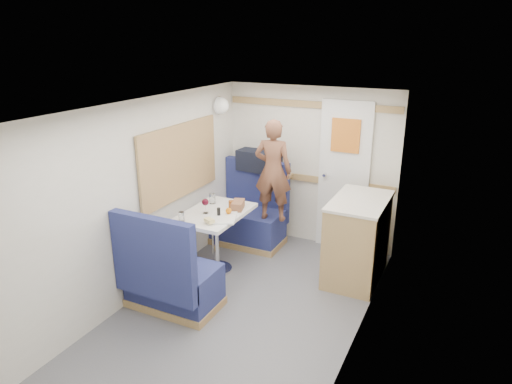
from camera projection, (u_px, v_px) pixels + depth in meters
The scene contains 26 objects.
floor at pixel (222, 333), 4.14m from camera, with size 4.50×4.50×0.00m, color #515156.
ceiling at pixel (215, 113), 3.49m from camera, with size 4.50×4.50×0.00m, color silver.
wall_back at pixel (310, 167), 5.73m from camera, with size 2.20×0.02×2.00m, color silver.
wall_left at pixel (118, 211), 4.27m from camera, with size 0.02×4.50×2.00m, color silver.
wall_right at pixel (348, 259), 3.36m from camera, with size 0.02×4.50×2.00m, color silver.
oak_trim_low at pixel (309, 179), 5.76m from camera, with size 2.15×0.02×0.08m, color olive.
oak_trim_high at pixel (312, 104), 5.46m from camera, with size 2.15×0.02×0.08m, color olive.
side_window at pixel (180, 161), 5.03m from camera, with size 0.04×1.30×0.72m, color #A3AF94.
rear_door at pixel (344, 174), 5.52m from camera, with size 0.62×0.12×1.86m.
dinette_table at pixel (215, 225), 5.08m from camera, with size 0.62×0.92×0.72m.
bench_far at pixel (250, 220), 5.90m from camera, with size 0.90×0.59×1.05m.
bench_near at pixel (170, 281), 4.43m from camera, with size 0.90×0.59×1.05m.
ledge at pixel (259, 172), 5.93m from camera, with size 0.90×0.14×0.04m, color olive.
dome_light at pixel (220, 106), 5.58m from camera, with size 0.20×0.20×0.20m, color white.
galley_counter at pixel (357, 238), 4.97m from camera, with size 0.57×0.92×0.92m.
person at pixel (273, 171), 5.36m from camera, with size 0.44×0.29×1.22m, color brown.
duffel_bag at pixel (259, 161), 5.88m from camera, with size 0.55×0.27×0.27m, color black.
tray at pixel (223, 218), 4.84m from camera, with size 0.26×0.35×0.02m, color white.
orange_fruit at pixel (229, 211), 4.91m from camera, with size 0.07×0.07×0.07m, color #E1580A.
cheese_block at pixel (209, 221), 4.69m from camera, with size 0.11×0.07×0.04m, color #D4BE7A.
wine_glass at pixel (205, 203), 4.95m from camera, with size 0.08×0.08×0.17m.
tumbler_left at pixel (181, 217), 4.77m from camera, with size 0.06×0.06×0.10m, color white.
tumbler_mid at pixel (212, 199), 5.26m from camera, with size 0.07×0.07×0.12m, color white.
beer_glass at pixel (231, 205), 5.11m from camera, with size 0.06×0.06×0.09m, color #8C4414.
pepper_grinder at pixel (219, 212), 4.88m from camera, with size 0.04×0.04×0.10m, color black.
bread_loaf at pixel (238, 205), 5.10m from camera, with size 0.12×0.22×0.09m, color brown.
Camera 1 is at (1.81, -3.01, 2.56)m, focal length 32.00 mm.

